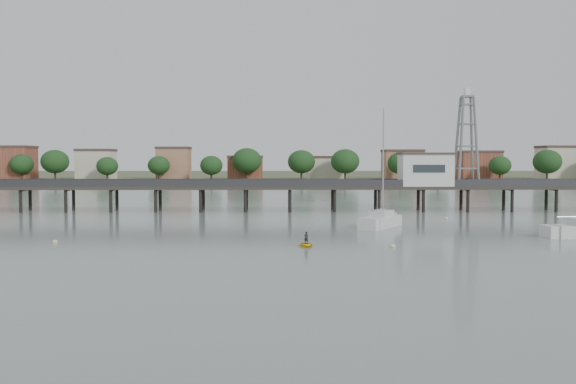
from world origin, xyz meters
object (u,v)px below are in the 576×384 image
pier (268,187)px  lattice_tower (467,141)px  yellow_dinghy (306,246)px  sailboat_c (386,221)px

pier → lattice_tower: size_ratio=9.68×
lattice_tower → yellow_dinghy: lattice_tower is taller
yellow_dinghy → lattice_tower: bearing=49.1°
lattice_tower → yellow_dinghy: bearing=-123.7°
pier → lattice_tower: lattice_tower is taller
pier → sailboat_c: sailboat_c is taller
pier → yellow_dinghy: (4.35, -40.66, -3.79)m
pier → yellow_dinghy: size_ratio=60.26×
pier → yellow_dinghy: bearing=-83.9°
sailboat_c → yellow_dinghy: (-10.77, -18.56, -0.63)m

